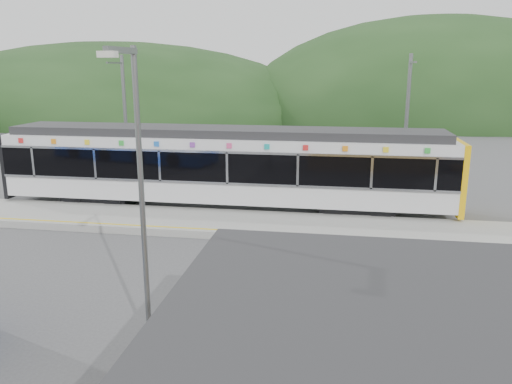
# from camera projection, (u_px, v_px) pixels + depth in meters

# --- Properties ---
(ground) EXTENTS (120.00, 120.00, 0.00)m
(ground) POSITION_uv_depth(u_px,v_px,m) (220.00, 257.00, 17.24)
(ground) COLOR #4C4C4F
(ground) RESTS_ON ground
(hills) EXTENTS (146.00, 149.00, 26.00)m
(hills) POSITION_uv_depth(u_px,v_px,m) (390.00, 221.00, 21.33)
(hills) COLOR #1E3D19
(hills) RESTS_ON ground
(platform) EXTENTS (26.00, 3.20, 0.30)m
(platform) POSITION_uv_depth(u_px,v_px,m) (239.00, 224.00, 20.37)
(platform) COLOR #9E9E99
(platform) RESTS_ON ground
(yellow_line) EXTENTS (26.00, 0.10, 0.01)m
(yellow_line) POSITION_uv_depth(u_px,v_px,m) (232.00, 230.00, 19.09)
(yellow_line) COLOR yellow
(yellow_line) RESTS_ON platform
(train) EXTENTS (20.44, 3.01, 3.74)m
(train) POSITION_uv_depth(u_px,v_px,m) (224.00, 165.00, 22.69)
(train) COLOR black
(train) RESTS_ON ground
(catenary_mast_west) EXTENTS (0.18, 1.80, 7.00)m
(catenary_mast_west) POSITION_uv_depth(u_px,v_px,m) (125.00, 122.00, 25.67)
(catenary_mast_west) COLOR slate
(catenary_mast_west) RESTS_ON ground
(catenary_mast_east) EXTENTS (0.18, 1.80, 7.00)m
(catenary_mast_east) POSITION_uv_depth(u_px,v_px,m) (406.00, 127.00, 23.46)
(catenary_mast_east) COLOR slate
(catenary_mast_east) RESTS_ON ground
(lamp_post) EXTENTS (0.36, 1.18, 6.78)m
(lamp_post) POSITION_uv_depth(u_px,v_px,m) (138.00, 179.00, 10.63)
(lamp_post) COLOR slate
(lamp_post) RESTS_ON ground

